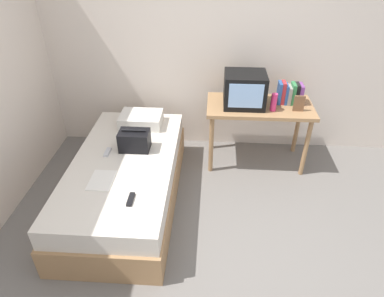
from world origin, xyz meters
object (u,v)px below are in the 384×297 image
object	(u,v)px
magazine	(102,180)
pillow	(141,120)
desk	(259,112)
tv	(244,90)
book_row	(290,94)
water_bottle	(274,102)
remote_silver	(107,152)
bed	(126,180)
handbag	(134,140)
remote_dark	(131,199)
picture_frame	(299,103)

from	to	relation	value
magazine	pillow	bearing A→B (deg)	81.08
desk	tv	world-z (taller)	tv
book_row	tv	bearing A→B (deg)	-170.85
water_bottle	remote_silver	bearing A→B (deg)	-161.23
magazine	bed	bearing A→B (deg)	71.17
desk	handbag	size ratio (longest dim) A/B	3.87
handbag	magazine	bearing A→B (deg)	-110.14
pillow	remote_silver	world-z (taller)	pillow
tv	remote_silver	size ratio (longest dim) A/B	3.06
handbag	magazine	size ratio (longest dim) A/B	1.03
book_row	handbag	distance (m)	1.76
tv	handbag	world-z (taller)	tv
book_row	magazine	size ratio (longest dim) A/B	0.91
desk	pillow	distance (m)	1.32
remote_dark	water_bottle	bearing A→B (deg)	43.88
desk	book_row	world-z (taller)	book_row
desk	picture_frame	size ratio (longest dim) A/B	6.69
bed	remote_silver	distance (m)	0.34
magazine	desk	bearing A→B (deg)	37.36
magazine	remote_silver	distance (m)	0.44
bed	remote_silver	world-z (taller)	remote_silver
desk	magazine	xyz separation A→B (m)	(-1.48, -1.13, -0.14)
magazine	handbag	bearing A→B (deg)	69.86
pillow	handbag	bearing A→B (deg)	-86.31
book_row	magazine	world-z (taller)	book_row
book_row	pillow	size ratio (longest dim) A/B	0.57
handbag	picture_frame	bearing A→B (deg)	15.91
picture_frame	remote_silver	world-z (taller)	picture_frame
desk	pillow	world-z (taller)	desk
water_bottle	pillow	distance (m)	1.47
water_bottle	handbag	bearing A→B (deg)	-161.42
pillow	remote_silver	distance (m)	0.64
picture_frame	handbag	distance (m)	1.75
water_bottle	remote_silver	xyz separation A→B (m)	(-1.67, -0.57, -0.33)
picture_frame	pillow	xyz separation A→B (m)	(-1.70, 0.02, -0.26)
desk	tv	size ratio (longest dim) A/B	2.64
desk	tv	bearing A→B (deg)	-175.15
book_row	bed	bearing A→B (deg)	-152.92
bed	picture_frame	size ratio (longest dim) A/B	11.53
water_bottle	remote_silver	world-z (taller)	water_bottle
picture_frame	water_bottle	bearing A→B (deg)	-179.23
remote_dark	handbag	bearing A→B (deg)	98.95
remote_dark	magazine	bearing A→B (deg)	142.73
tv	remote_dark	bearing A→B (deg)	-126.00
tv	book_row	xyz separation A→B (m)	(0.50, 0.08, -0.07)
pillow	bed	bearing A→B (deg)	-93.92
water_bottle	picture_frame	size ratio (longest dim) A/B	1.10
water_bottle	pillow	size ratio (longest dim) A/B	0.41
water_bottle	desk	bearing A→B (deg)	133.02
desk	handbag	world-z (taller)	desk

